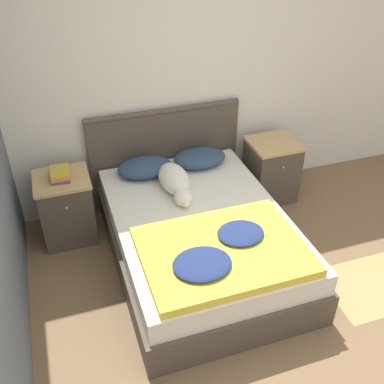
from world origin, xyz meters
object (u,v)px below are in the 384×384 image
nightstand_right (271,170)px  nightstand_left (66,208)px  bed (199,239)px  dog (175,181)px  pillow_right (200,158)px  pillow_left (145,167)px  book_stack (60,174)px

nightstand_right → nightstand_left: bearing=180.0°
bed → dog: 0.54m
pillow_right → bed: bearing=-109.5°
nightstand_left → pillow_left: 0.78m
bed → nightstand_left: bearing=145.5°
nightstand_left → pillow_left: (0.74, 0.06, 0.24)m
book_stack → nightstand_right: bearing=0.0°
bed → nightstand_right: nightstand_right is taller
nightstand_right → dog: dog is taller
bed → nightstand_right: (1.01, 0.69, 0.08)m
nightstand_left → dog: size_ratio=0.94×
nightstand_right → pillow_right: bearing=175.4°
nightstand_left → pillow_right: size_ratio=1.26×
pillow_left → dog: bearing=-61.6°
nightstand_left → pillow_right: 1.30m
nightstand_left → book_stack: bearing=-112.6°
nightstand_left → pillow_left: bearing=4.6°
pillow_left → pillow_right: (0.53, 0.00, 0.00)m
nightstand_left → pillow_left: size_ratio=1.26×
nightstand_right → pillow_left: same height
nightstand_right → bed: bearing=-145.5°
pillow_right → dog: dog is taller
bed → pillow_right: 0.86m
pillow_left → pillow_right: same height
bed → nightstand_right: size_ratio=3.11×
nightstand_left → bed: bearing=-34.5°
nightstand_right → pillow_left: bearing=177.3°
pillow_left → nightstand_right: bearing=-2.7°
pillow_left → book_stack: (-0.74, -0.06, 0.11)m
pillow_left → book_stack: book_stack is taller
nightstand_right → pillow_right: (-0.74, 0.06, 0.24)m
nightstand_right → dog: (-1.09, -0.28, 0.26)m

